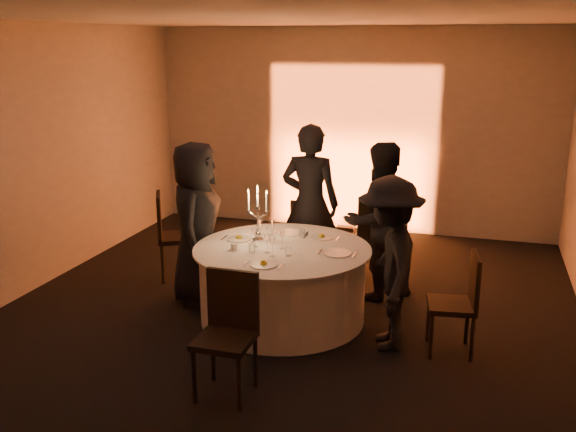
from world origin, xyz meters
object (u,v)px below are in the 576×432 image
(chair_front, at_px, (228,326))
(guest_left, at_px, (196,223))
(chair_back_left, at_px, (309,231))
(guest_back_left, at_px, (310,204))
(chair_left, at_px, (170,230))
(chair_back_right, at_px, (374,234))
(coffee_cup, at_px, (234,247))
(banquet_table, at_px, (282,284))
(guest_right, at_px, (389,264))
(candelabra, at_px, (258,221))
(guest_back_right, at_px, (379,221))
(chair_right, at_px, (461,298))

(chair_front, bearing_deg, guest_left, 121.66)
(chair_back_left, height_order, guest_back_left, guest_back_left)
(chair_left, height_order, chair_front, chair_left)
(guest_left, xyz_separation_m, guest_back_left, (1.02, 0.95, 0.06))
(chair_back_left, relative_size, chair_back_right, 0.86)
(coffee_cup, bearing_deg, banquet_table, 24.65)
(chair_left, xyz_separation_m, coffee_cup, (1.20, -0.97, 0.21))
(chair_left, relative_size, chair_front, 1.04)
(chair_left, bearing_deg, guest_left, -159.08)
(guest_left, distance_m, guest_right, 2.22)
(chair_front, distance_m, candelabra, 1.71)
(chair_left, distance_m, guest_back_left, 1.71)
(guest_back_left, relative_size, guest_back_right, 1.08)
(guest_right, bearing_deg, chair_left, -125.70)
(chair_front, height_order, coffee_cup, chair_front)
(guest_left, distance_m, candelabra, 0.74)
(banquet_table, height_order, guest_left, guest_left)
(chair_back_right, xyz_separation_m, guest_left, (-1.76, -1.07, 0.29))
(coffee_cup, height_order, candelabra, candelabra)
(chair_right, relative_size, guest_back_left, 0.51)
(chair_back_left, relative_size, guest_back_right, 0.52)
(guest_back_left, xyz_separation_m, guest_right, (1.14, -1.47, -0.13))
(chair_left, xyz_separation_m, guest_left, (0.60, -0.54, 0.29))
(guest_back_right, bearing_deg, chair_left, -39.02)
(banquet_table, xyz_separation_m, chair_left, (-1.64, 0.76, 0.21))
(chair_front, xyz_separation_m, guest_left, (-1.04, 1.70, 0.31))
(coffee_cup, xyz_separation_m, candelabra, (0.12, 0.36, 0.18))
(guest_right, bearing_deg, chair_back_left, -160.11)
(chair_back_left, xyz_separation_m, chair_right, (1.89, -1.74, 0.03))
(guest_right, xyz_separation_m, candelabra, (-1.43, 0.46, 0.16))
(guest_back_right, height_order, guest_right, guest_back_right)
(chair_left, distance_m, candelabra, 1.51)
(chair_front, bearing_deg, chair_left, 126.38)
(chair_left, bearing_deg, banquet_table, -142.09)
(guest_back_left, bearing_deg, candelabra, 75.07)
(chair_back_left, distance_m, guest_back_right, 1.18)
(guest_right, height_order, candelabra, guest_right)
(chair_right, height_order, chair_front, chair_front)
(chair_front, relative_size, candelabra, 1.70)
(chair_front, bearing_deg, chair_back_right, 75.46)
(guest_right, relative_size, coffee_cup, 14.80)
(chair_back_right, bearing_deg, guest_back_right, 79.42)
(chair_back_right, bearing_deg, chair_front, 49.13)
(guest_left, relative_size, candelabra, 2.98)
(chair_back_left, height_order, chair_back_right, chair_back_right)
(chair_front, bearing_deg, candelabra, 101.00)
(chair_left, distance_m, guest_back_right, 2.49)
(chair_left, height_order, guest_back_right, guest_back_right)
(chair_right, bearing_deg, guest_back_right, -149.21)
(guest_back_left, bearing_deg, coffee_cup, 74.39)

